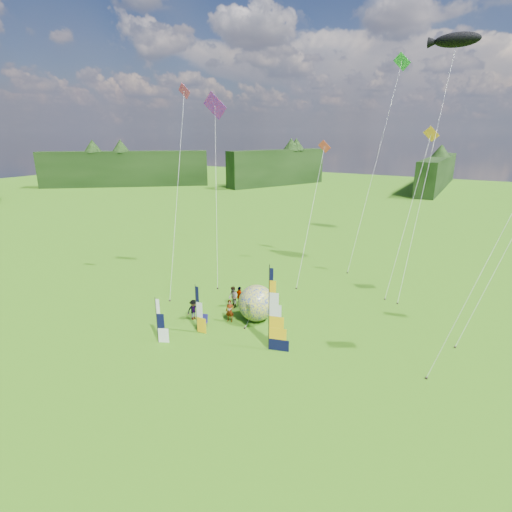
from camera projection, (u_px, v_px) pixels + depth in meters
The scene contains 19 objects.
ground at pixel (236, 368), 22.95m from camera, with size 220.00×220.00×0.00m, color #458413.
treeline_ring at pixel (235, 304), 21.75m from camera, with size 210.00×210.00×8.00m, color #223C15, non-canonical shape.
feather_banner_main at pixel (269, 310), 24.07m from camera, with size 1.44×0.10×5.38m, color black, non-canonical shape.
side_banner_left at pixel (196, 309), 26.59m from camera, with size 0.93×0.10×3.31m, color #F0B00C, non-canonical shape.
side_banner_far at pixel (157, 321), 25.26m from camera, with size 0.90×0.10×3.03m, color white, non-canonical shape.
bol_inflatable at pixel (256, 303), 28.38m from camera, with size 2.62×2.62×2.62m, color #001786.
spectator_a at pixel (230, 311), 28.29m from camera, with size 0.60×0.39×1.64m, color #66594C.
spectator_b at pixel (233, 297), 30.58m from camera, with size 0.81×0.40×1.67m, color #66594C.
spectator_c at pixel (194, 310), 28.61m from camera, with size 0.98×0.36×1.51m, color #66594C.
spectator_d at pixel (240, 297), 30.76m from camera, with size 0.94×0.39×1.61m, color #66594C.
camp_chair at pixel (203, 322), 27.37m from camera, with size 0.57×0.57×0.99m, color #151552, non-canonical shape.
kite_whale at pixel (431, 153), 33.05m from camera, with size 4.22×16.16×22.57m, color black, non-canonical shape.
kite_rainbow_delta at pixel (216, 183), 34.99m from camera, with size 7.87×9.72×17.27m, color red, non-canonical shape.
kite_parafoil at pixel (498, 231), 20.30m from camera, with size 7.56×7.78×16.31m, color #A81826, non-canonical shape.
small_kite_red at pixel (311, 208), 36.31m from camera, with size 3.41×10.60×12.63m, color #D13F2E, non-canonical shape.
small_kite_orange at pixel (409, 208), 33.02m from camera, with size 3.17×9.83×13.87m, color #FF9E1C, non-canonical shape.
small_kite_yellow at pixel (511, 235), 24.45m from camera, with size 6.58×8.54×13.85m, color yellow, non-canonical shape.
small_kite_pink at pixel (177, 186), 32.69m from camera, with size 5.06×8.75×17.34m, color #C8335E, non-canonical shape.
small_kite_green at pixel (376, 159), 38.34m from camera, with size 4.18×11.61×20.91m, color green, non-canonical shape.
Camera 1 is at (11.02, -16.68, 13.03)m, focal length 28.00 mm.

